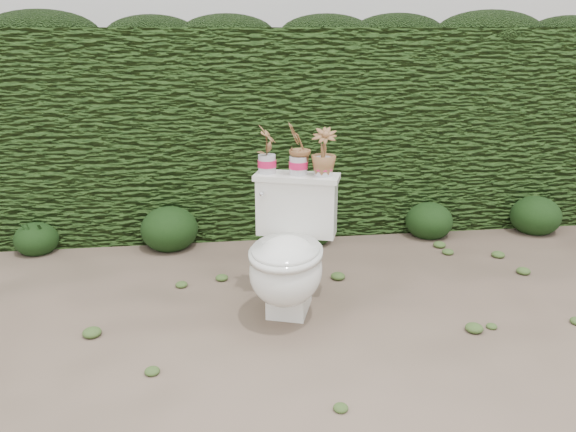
{
  "coord_description": "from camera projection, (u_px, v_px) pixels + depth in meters",
  "views": [
    {
      "loc": [
        -0.17,
        -3.05,
        1.59
      ],
      "look_at": [
        0.23,
        0.04,
        0.55
      ],
      "focal_mm": 35.0,
      "sensor_mm": 36.0,
      "label": 1
    }
  ],
  "objects": [
    {
      "name": "liriope_clump_3",
      "position": [
        311.0,
        225.0,
        4.36
      ],
      "size": [
        0.36,
        0.36,
        0.29
      ],
      "primitive_type": "ellipsoid",
      "color": "#1C3613",
      "rests_on": "ground"
    },
    {
      "name": "liriope_clump_1",
      "position": [
        36.0,
        235.0,
        4.18
      ],
      "size": [
        0.32,
        0.32,
        0.26
      ],
      "primitive_type": "ellipsoid",
      "color": "#1C3613",
      "rests_on": "ground"
    },
    {
      "name": "potted_plant_right",
      "position": [
        324.0,
        154.0,
        3.23
      ],
      "size": [
        0.18,
        0.18,
        0.26
      ],
      "primitive_type": "imported",
      "rotation": [
        0.0,
        0.0,
        -0.25
      ],
      "color": "#2A7022",
      "rests_on": "toilet"
    },
    {
      "name": "liriope_clump_4",
      "position": [
        429.0,
        218.0,
        4.5
      ],
      "size": [
        0.38,
        0.38,
        0.3
      ],
      "primitive_type": "ellipsoid",
      "color": "#1C3613",
      "rests_on": "ground"
    },
    {
      "name": "potted_plant_left",
      "position": [
        267.0,
        151.0,
        3.29
      ],
      "size": [
        0.14,
        0.16,
        0.27
      ],
      "primitive_type": "imported",
      "rotation": [
        0.0,
        0.0,
        1.26
      ],
      "color": "#2A7022",
      "rests_on": "toilet"
    },
    {
      "name": "liriope_clump_2",
      "position": [
        169.0,
        225.0,
        4.25
      ],
      "size": [
        0.43,
        0.43,
        0.35
      ],
      "primitive_type": "ellipsoid",
      "color": "#1C3613",
      "rests_on": "ground"
    },
    {
      "name": "potted_plant_center",
      "position": [
        298.0,
        150.0,
        3.25
      ],
      "size": [
        0.2,
        0.21,
        0.29
      ],
      "primitive_type": "imported",
      "rotation": [
        0.0,
        0.0,
        4.07
      ],
      "color": "#2A7022",
      "rests_on": "toilet"
    },
    {
      "name": "hedge",
      "position": [
        237.0,
        129.0,
        4.64
      ],
      "size": [
        8.0,
        1.0,
        1.6
      ],
      "primitive_type": "cube",
      "color": "#31521B",
      "rests_on": "ground"
    },
    {
      "name": "house_wall",
      "position": [
        262.0,
        0.0,
        8.47
      ],
      "size": [
        8.0,
        3.5,
        4.0
      ],
      "primitive_type": "cube",
      "color": "silver",
      "rests_on": "ground"
    },
    {
      "name": "toilet",
      "position": [
        289.0,
        256.0,
        3.21
      ],
      "size": [
        0.65,
        0.79,
        0.78
      ],
      "rotation": [
        0.0,
        0.0,
        -0.33
      ],
      "color": "white",
      "rests_on": "ground"
    },
    {
      "name": "ground",
      "position": [
        251.0,
        306.0,
        3.39
      ],
      "size": [
        60.0,
        60.0,
        0.0
      ],
      "primitive_type": "plane",
      "color": "#846F5B",
      "rests_on": "ground"
    },
    {
      "name": "liriope_clump_5",
      "position": [
        536.0,
        212.0,
        4.59
      ],
      "size": [
        0.4,
        0.4,
        0.32
      ],
      "primitive_type": "ellipsoid",
      "color": "#1C3613",
      "rests_on": "ground"
    }
  ]
}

